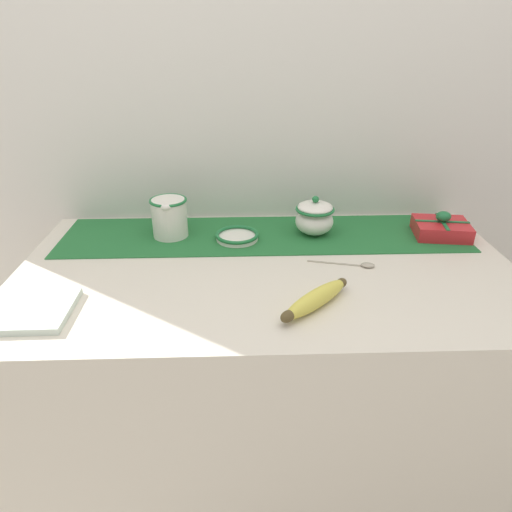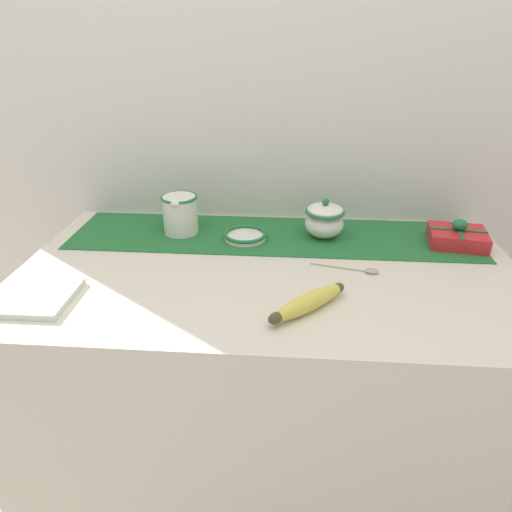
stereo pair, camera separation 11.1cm
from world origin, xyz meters
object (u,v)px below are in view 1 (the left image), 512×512
at_px(banana, 316,299).
at_px(cream_pitcher, 170,216).
at_px(napkin_stack, 33,311).
at_px(small_dish, 237,236).
at_px(gift_box, 441,228).
at_px(sugar_bowl, 315,217).
at_px(spoon, 362,265).

bearing_deg(banana, cream_pitcher, 132.86).
bearing_deg(napkin_stack, small_dish, 39.83).
height_order(cream_pitcher, gift_box, cream_pitcher).
bearing_deg(small_dish, sugar_bowl, 8.48).
xyz_separation_m(sugar_bowl, spoon, (0.09, -0.21, -0.05)).
distance_m(sugar_bowl, small_dish, 0.23).
height_order(napkin_stack, gift_box, gift_box).
xyz_separation_m(cream_pitcher, napkin_stack, (-0.24, -0.40, -0.06)).
bearing_deg(napkin_stack, spoon, 14.17).
xyz_separation_m(small_dish, napkin_stack, (-0.44, -0.36, -0.01)).
distance_m(cream_pitcher, gift_box, 0.79).
height_order(sugar_bowl, napkin_stack, sugar_bowl).
distance_m(cream_pitcher, banana, 0.54).
bearing_deg(napkin_stack, cream_pitcher, 58.72).
bearing_deg(small_dish, napkin_stack, -140.17).
bearing_deg(banana, small_dish, 115.58).
xyz_separation_m(banana, spoon, (0.15, 0.19, -0.02)).
relative_size(cream_pitcher, sugar_bowl, 1.08).
relative_size(cream_pitcher, gift_box, 0.75).
bearing_deg(napkin_stack, gift_box, 19.83).
relative_size(spoon, gift_box, 1.02).
relative_size(cream_pitcher, banana, 0.70).
distance_m(sugar_bowl, spoon, 0.23).
bearing_deg(cream_pitcher, small_dish, -10.28).
relative_size(cream_pitcher, small_dish, 1.01).
bearing_deg(cream_pitcher, napkin_stack, -121.28).
distance_m(cream_pitcher, spoon, 0.56).
height_order(sugar_bowl, banana, sugar_bowl).
height_order(banana, napkin_stack, banana).
distance_m(napkin_stack, gift_box, 1.10).
height_order(cream_pitcher, sugar_bowl, same).
relative_size(cream_pitcher, napkin_stack, 0.77).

